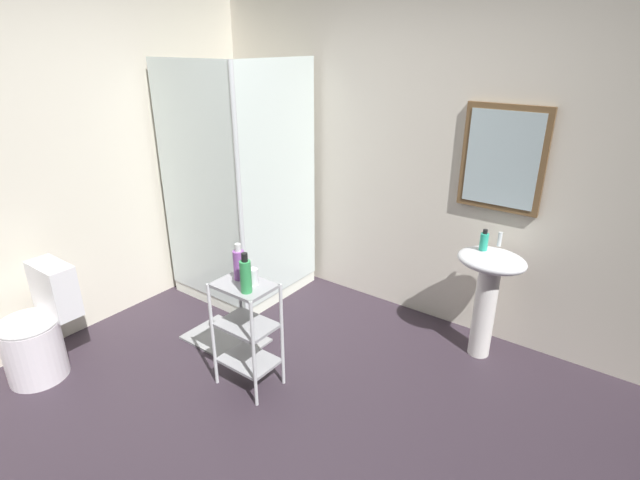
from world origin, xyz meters
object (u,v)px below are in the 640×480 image
at_px(conditioner_bottle_purple, 239,264).
at_px(bath_mat, 226,339).
at_px(shower_stall, 244,245).
at_px(hand_soap_bottle, 484,241).
at_px(rinse_cup, 253,277).
at_px(body_wash_bottle_green, 246,275).
at_px(pedestal_sink, 488,282).
at_px(storage_cart, 247,327).
at_px(toilet, 39,333).

distance_m(conditioner_bottle_purple, bath_mat, 0.96).
distance_m(shower_stall, hand_soap_bottle, 2.02).
height_order(hand_soap_bottle, conditioner_bottle_purple, conditioner_bottle_purple).
xyz_separation_m(shower_stall, hand_soap_bottle, (1.95, 0.32, 0.41)).
height_order(rinse_cup, bath_mat, rinse_cup).
bearing_deg(body_wash_bottle_green, rinse_cup, 109.56).
distance_m(pedestal_sink, conditioner_bottle_purple, 1.70).
bearing_deg(bath_mat, conditioner_bottle_purple, -26.27).
bearing_deg(shower_stall, rinse_cup, -42.12).
relative_size(pedestal_sink, storage_cart, 1.09).
bearing_deg(rinse_cup, body_wash_bottle_green, -70.44).
bearing_deg(hand_soap_bottle, conditioner_bottle_purple, -133.26).
distance_m(hand_soap_bottle, rinse_cup, 1.55).
height_order(toilet, rinse_cup, rinse_cup).
bearing_deg(hand_soap_bottle, pedestal_sink, 8.75).
xyz_separation_m(pedestal_sink, storage_cart, (-1.11, -1.23, -0.14)).
distance_m(toilet, hand_soap_bottle, 3.03).
height_order(shower_stall, toilet, shower_stall).
bearing_deg(conditioner_bottle_purple, shower_stall, 134.28).
xyz_separation_m(storage_cart, body_wash_bottle_green, (0.08, -0.06, 0.41)).
bearing_deg(shower_stall, hand_soap_bottle, 9.41).
bearing_deg(rinse_cup, pedestal_sink, 48.66).
bearing_deg(toilet, shower_stall, 79.82).
bearing_deg(rinse_cup, bath_mat, 158.18).
bearing_deg(storage_cart, pedestal_sink, 47.98).
height_order(storage_cart, hand_soap_bottle, hand_soap_bottle).
relative_size(shower_stall, body_wash_bottle_green, 8.00).
bearing_deg(body_wash_bottle_green, pedestal_sink, 51.52).
relative_size(storage_cart, rinse_cup, 6.96).
distance_m(toilet, bath_mat, 1.25).
relative_size(hand_soap_bottle, conditioner_bottle_purple, 0.62).
relative_size(conditioner_bottle_purple, bath_mat, 0.39).
bearing_deg(body_wash_bottle_green, bath_mat, 152.03).
height_order(toilet, body_wash_bottle_green, body_wash_bottle_green).
bearing_deg(shower_stall, body_wash_bottle_green, -43.99).
relative_size(shower_stall, hand_soap_bottle, 13.74).
bearing_deg(storage_cart, toilet, -148.29).
bearing_deg(toilet, pedestal_sink, 40.49).
distance_m(toilet, rinse_cup, 1.55).
xyz_separation_m(pedestal_sink, bath_mat, (-1.61, -0.98, -0.57)).
bearing_deg(body_wash_bottle_green, conditioner_bottle_purple, 147.53).
xyz_separation_m(storage_cart, hand_soap_bottle, (1.04, 1.22, 0.44)).
distance_m(storage_cart, body_wash_bottle_green, 0.42).
relative_size(toilet, body_wash_bottle_green, 3.04).
bearing_deg(hand_soap_bottle, shower_stall, -170.59).
relative_size(shower_stall, conditioner_bottle_purple, 8.46).
distance_m(shower_stall, bath_mat, 0.89).
height_order(storage_cart, rinse_cup, rinse_cup).
relative_size(storage_cart, conditioner_bottle_purple, 3.13).
distance_m(toilet, conditioner_bottle_purple, 1.47).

